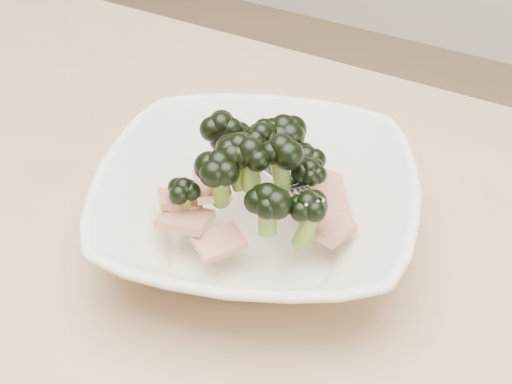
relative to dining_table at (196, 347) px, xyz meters
The scene contains 2 objects.
dining_table is the anchor object (origin of this frame).
broccoli_dish 0.16m from the dining_table, 69.62° to the left, with size 0.35×0.35×0.11m.
Camera 1 is at (0.26, -0.34, 1.17)m, focal length 50.00 mm.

